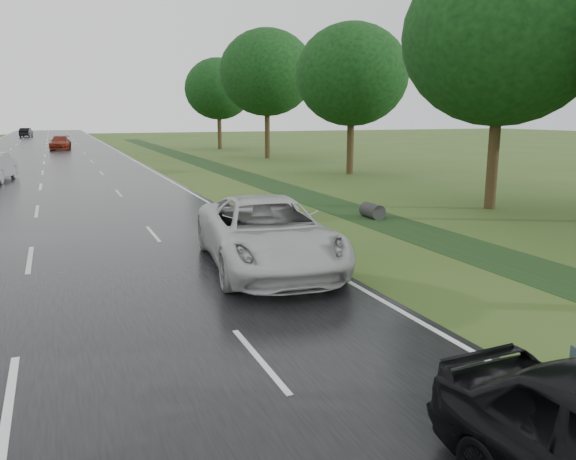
% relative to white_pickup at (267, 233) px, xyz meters
% --- Properties ---
extents(ground, '(220.00, 220.00, 0.00)m').
position_rel_white_pickup_xyz_m(ground, '(-5.50, -5.00, -0.89)').
color(ground, '#334E1C').
rests_on(ground, ground).
extents(road, '(14.00, 180.00, 0.04)m').
position_rel_white_pickup_xyz_m(road, '(-5.50, 40.00, -0.87)').
color(road, black).
rests_on(road, ground).
extents(edge_stripe_east, '(0.12, 180.00, 0.01)m').
position_rel_white_pickup_xyz_m(edge_stripe_east, '(1.25, 40.00, -0.85)').
color(edge_stripe_east, silver).
rests_on(edge_stripe_east, road).
extents(center_line, '(0.12, 180.00, 0.01)m').
position_rel_white_pickup_xyz_m(center_line, '(-5.50, 40.00, -0.85)').
color(center_line, silver).
rests_on(center_line, road).
extents(drainage_ditch, '(2.20, 120.00, 0.56)m').
position_rel_white_pickup_xyz_m(drainage_ditch, '(6.00, 13.71, -0.86)').
color(drainage_ditch, black).
rests_on(drainage_ditch, ground).
extents(tree_east_b, '(7.60, 7.60, 10.11)m').
position_rel_white_pickup_xyz_m(tree_east_b, '(11.50, 5.00, 5.79)').
color(tree_east_b, '#362A16').
rests_on(tree_east_b, ground).
extents(tree_east_c, '(7.00, 7.00, 9.29)m').
position_rel_white_pickup_xyz_m(tree_east_c, '(12.70, 19.00, 5.24)').
color(tree_east_c, '#362A16').
rests_on(tree_east_c, ground).
extents(tree_east_d, '(8.00, 8.00, 10.76)m').
position_rel_white_pickup_xyz_m(tree_east_d, '(12.30, 33.00, 6.26)').
color(tree_east_d, '#362A16').
rests_on(tree_east_d, ground).
extents(tree_east_f, '(7.20, 7.20, 9.62)m').
position_rel_white_pickup_xyz_m(tree_east_f, '(12.00, 47.00, 5.48)').
color(tree_east_f, '#362A16').
rests_on(tree_east_f, ground).
extents(white_pickup, '(3.56, 6.44, 1.71)m').
position_rel_white_pickup_xyz_m(white_pickup, '(0.00, 0.00, 0.00)').
color(white_pickup, silver).
rests_on(white_pickup, road).
extents(far_car_red, '(2.41, 5.00, 1.40)m').
position_rel_white_pickup_xyz_m(far_car_red, '(-4.04, 52.42, -0.15)').
color(far_car_red, maroon).
rests_on(far_car_red, road).
extents(far_car_dark, '(2.07, 4.51, 1.43)m').
position_rel_white_pickup_xyz_m(far_car_dark, '(-8.78, 90.94, -0.14)').
color(far_car_dark, black).
rests_on(far_car_dark, road).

